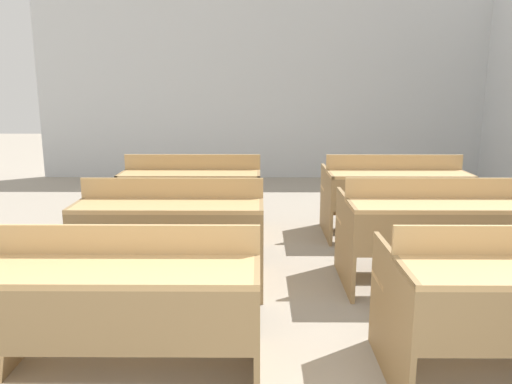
{
  "coord_description": "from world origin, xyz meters",
  "views": [
    {
      "loc": [
        -0.05,
        -0.72,
        1.47
      ],
      "look_at": [
        -0.07,
        2.84,
        0.71
      ],
      "focal_mm": 35.0,
      "sensor_mm": 36.0,
      "label": 1
    }
  ],
  "objects_px": {
    "bench_front_left": "(124,297)",
    "bench_second_left": "(173,226)",
    "bench_second_right": "(435,226)",
    "bench_third_left": "(193,191)",
    "bench_third_right": "(394,191)"
  },
  "relations": [
    {
      "from": "bench_front_left",
      "to": "bench_third_right",
      "type": "relative_size",
      "value": 1.0
    },
    {
      "from": "bench_front_left",
      "to": "bench_second_left",
      "type": "distance_m",
      "value": 1.25
    },
    {
      "from": "bench_front_left",
      "to": "bench_second_right",
      "type": "bearing_deg",
      "value": 32.99
    },
    {
      "from": "bench_front_left",
      "to": "bench_third_left",
      "type": "xyz_separation_m",
      "value": [
        0.0,
        2.53,
        0.0
      ]
    },
    {
      "from": "bench_second_left",
      "to": "bench_third_right",
      "type": "height_order",
      "value": "same"
    },
    {
      "from": "bench_second_right",
      "to": "bench_third_left",
      "type": "height_order",
      "value": "same"
    },
    {
      "from": "bench_third_left",
      "to": "bench_third_right",
      "type": "relative_size",
      "value": 1.0
    },
    {
      "from": "bench_front_left",
      "to": "bench_second_right",
      "type": "xyz_separation_m",
      "value": [
        1.96,
        1.27,
        0.0
      ]
    },
    {
      "from": "bench_third_right",
      "to": "bench_second_left",
      "type": "bearing_deg",
      "value": -146.91
    },
    {
      "from": "bench_front_left",
      "to": "bench_second_left",
      "type": "relative_size",
      "value": 1.0
    },
    {
      "from": "bench_front_left",
      "to": "bench_third_left",
      "type": "height_order",
      "value": "same"
    },
    {
      "from": "bench_front_left",
      "to": "bench_second_left",
      "type": "height_order",
      "value": "same"
    },
    {
      "from": "bench_second_right",
      "to": "bench_third_left",
      "type": "xyz_separation_m",
      "value": [
        -1.95,
        1.26,
        0.0
      ]
    },
    {
      "from": "bench_second_right",
      "to": "bench_third_left",
      "type": "relative_size",
      "value": 1.0
    },
    {
      "from": "bench_third_right",
      "to": "bench_third_left",
      "type": "bearing_deg",
      "value": 179.88
    }
  ]
}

